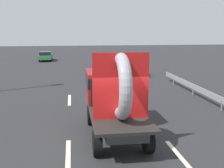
% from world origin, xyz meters
% --- Properties ---
extents(ground_plane, '(120.00, 120.00, 0.00)m').
position_xyz_m(ground_plane, '(0.00, 0.00, 0.00)').
color(ground_plane, '#28282B').
extents(flatbed_truck, '(2.02, 5.07, 3.32)m').
position_xyz_m(flatbed_truck, '(-0.06, 1.26, 1.57)').
color(flatbed_truck, black).
rests_on(flatbed_truck, ground_plane).
extents(distant_sedan, '(1.78, 4.16, 1.36)m').
position_xyz_m(distant_sedan, '(3.54, 15.32, 0.73)').
color(distant_sedan, black).
rests_on(distant_sedan, ground_plane).
extents(guardrail, '(0.10, 13.89, 0.71)m').
position_xyz_m(guardrail, '(5.73, 5.01, 0.53)').
color(guardrail, gray).
rests_on(guardrail, ground_plane).
extents(lane_dash_left_near, '(0.16, 2.75, 0.01)m').
position_xyz_m(lane_dash_left_near, '(-1.86, -0.93, 0.00)').
color(lane_dash_left_near, beige).
rests_on(lane_dash_left_near, ground_plane).
extents(lane_dash_left_far, '(0.16, 2.55, 0.01)m').
position_xyz_m(lane_dash_left_far, '(-1.86, 6.65, 0.00)').
color(lane_dash_left_far, beige).
rests_on(lane_dash_left_far, ground_plane).
extents(lane_dash_right_near, '(0.16, 2.87, 0.01)m').
position_xyz_m(lane_dash_right_near, '(1.74, -1.57, 0.00)').
color(lane_dash_right_near, beige).
rests_on(lane_dash_right_near, ground_plane).
extents(lane_dash_right_far, '(0.16, 2.07, 0.01)m').
position_xyz_m(lane_dash_right_far, '(1.74, 6.81, 0.00)').
color(lane_dash_right_far, beige).
rests_on(lane_dash_right_far, ground_plane).
extents(oncoming_car, '(1.55, 3.62, 1.18)m').
position_xyz_m(oncoming_car, '(-4.99, 27.84, 0.63)').
color(oncoming_car, black).
rests_on(oncoming_car, ground_plane).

